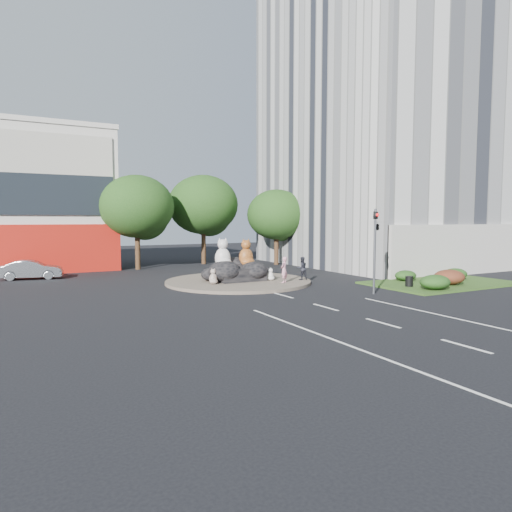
% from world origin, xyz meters
% --- Properties ---
extents(ground, '(120.00, 120.00, 0.00)m').
position_xyz_m(ground, '(0.00, 0.00, 0.00)').
color(ground, black).
rests_on(ground, ground).
extents(roundabout_island, '(10.00, 10.00, 0.20)m').
position_xyz_m(roundabout_island, '(0.00, 10.00, 0.10)').
color(roundabout_island, brown).
rests_on(roundabout_island, ground).
extents(rock_plinth, '(3.20, 2.60, 0.90)m').
position_xyz_m(rock_plinth, '(0.00, 10.00, 0.65)').
color(rock_plinth, black).
rests_on(rock_plinth, roundabout_island).
extents(office_tower, '(20.00, 20.00, 35.00)m').
position_xyz_m(office_tower, '(20.00, 16.00, 17.50)').
color(office_tower, silver).
rests_on(office_tower, ground).
extents(grass_verge, '(10.00, 6.00, 0.12)m').
position_xyz_m(grass_verge, '(12.00, 3.00, 0.06)').
color(grass_verge, '#294617').
rests_on(grass_verge, ground).
extents(tree_left, '(6.46, 6.46, 8.27)m').
position_xyz_m(tree_left, '(-3.93, 22.06, 5.25)').
color(tree_left, '#382314').
rests_on(tree_left, ground).
extents(tree_mid, '(6.84, 6.84, 8.76)m').
position_xyz_m(tree_mid, '(3.07, 24.06, 5.56)').
color(tree_mid, '#382314').
rests_on(tree_mid, ground).
extents(tree_right, '(5.70, 5.70, 7.30)m').
position_xyz_m(tree_right, '(9.07, 20.06, 4.63)').
color(tree_right, '#382314').
rests_on(tree_right, ground).
extents(hedge_near_green, '(2.00, 1.60, 0.90)m').
position_xyz_m(hedge_near_green, '(9.00, 1.00, 0.57)').
color(hedge_near_green, '#183912').
rests_on(hedge_near_green, grass_verge).
extents(hedge_red, '(2.20, 1.76, 0.99)m').
position_xyz_m(hedge_red, '(11.50, 2.00, 0.61)').
color(hedge_red, '#481C13').
rests_on(hedge_red, grass_verge).
extents(hedge_mid_green, '(1.80, 1.44, 0.81)m').
position_xyz_m(hedge_mid_green, '(14.00, 3.50, 0.53)').
color(hedge_mid_green, '#183912').
rests_on(hedge_mid_green, grass_verge).
extents(hedge_back_green, '(1.60, 1.28, 0.72)m').
position_xyz_m(hedge_back_green, '(10.50, 4.80, 0.48)').
color(hedge_back_green, '#183912').
rests_on(hedge_back_green, grass_verge).
extents(traffic_light, '(0.44, 1.24, 5.00)m').
position_xyz_m(traffic_light, '(5.10, 2.00, 3.62)').
color(traffic_light, '#595B60').
rests_on(traffic_light, ground).
extents(street_lamp, '(2.34, 0.22, 8.06)m').
position_xyz_m(street_lamp, '(12.82, 8.00, 4.55)').
color(street_lamp, '#595B60').
rests_on(street_lamp, ground).
extents(cat_white, '(1.55, 1.47, 2.06)m').
position_xyz_m(cat_white, '(-1.12, 10.07, 2.13)').
color(cat_white, beige).
rests_on(cat_white, rock_plinth).
extents(cat_tabby, '(1.21, 1.06, 1.97)m').
position_xyz_m(cat_tabby, '(0.65, 10.07, 2.08)').
color(cat_tabby, '#BC5A27').
rests_on(cat_tabby, rock_plinth).
extents(kitten_calico, '(0.79, 0.75, 1.03)m').
position_xyz_m(kitten_calico, '(-2.26, 9.06, 0.71)').
color(kitten_calico, beige).
rests_on(kitten_calico, roundabout_island).
extents(kitten_white, '(0.70, 0.70, 0.88)m').
position_xyz_m(kitten_white, '(1.96, 8.89, 0.64)').
color(kitten_white, silver).
rests_on(kitten_white, roundabout_island).
extents(pedestrian_pink, '(0.75, 0.70, 1.72)m').
position_xyz_m(pedestrian_pink, '(2.16, 7.47, 1.06)').
color(pedestrian_pink, pink).
rests_on(pedestrian_pink, roundabout_island).
extents(pedestrian_dark, '(0.85, 0.69, 1.60)m').
position_xyz_m(pedestrian_dark, '(4.00, 8.09, 1.00)').
color(pedestrian_dark, black).
rests_on(pedestrian_dark, roundabout_island).
extents(parked_car, '(4.48, 2.23, 1.41)m').
position_xyz_m(parked_car, '(-12.55, 18.97, 0.71)').
color(parked_car, '#9A9CA1').
rests_on(parked_car, ground).
extents(litter_bin, '(0.56, 0.56, 0.66)m').
position_xyz_m(litter_bin, '(8.55, 2.64, 0.45)').
color(litter_bin, black).
rests_on(litter_bin, grass_verge).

